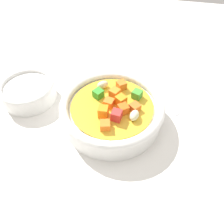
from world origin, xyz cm
name	(u,v)px	position (x,y,z in cm)	size (l,w,h in cm)	color
ground_plane	(112,122)	(0.00, 0.00, -1.00)	(140.00, 140.00, 2.00)	silver
soup_bowl_main	(112,110)	(-0.03, -0.01, 2.86)	(20.93, 20.93, 6.41)	white
spoon	(193,140)	(-16.66, 2.07, 0.37)	(11.91, 21.58, 0.75)	silver
side_bowl_small	(28,91)	(19.96, -2.12, 2.22)	(12.10, 12.10, 4.29)	white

